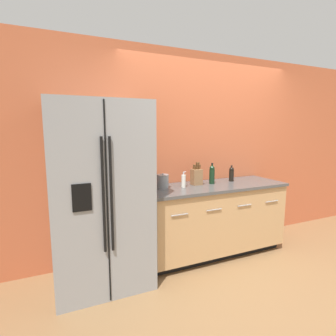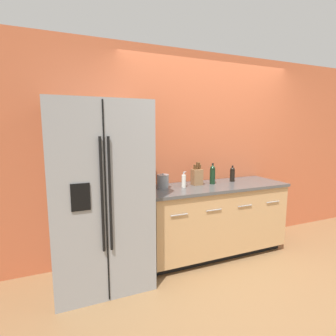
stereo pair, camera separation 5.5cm
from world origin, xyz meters
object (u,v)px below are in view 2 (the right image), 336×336
object	(u,v)px
oil_bottle	(232,174)
steel_canister	(163,181)
wine_bottle	(213,174)
soap_dispenser	(184,181)
knife_block	(197,176)
refrigerator	(100,195)

from	to	relation	value
oil_bottle	steel_canister	world-z (taller)	oil_bottle
wine_bottle	soap_dispenser	xyz separation A→B (m)	(-0.43, -0.04, -0.04)
soap_dispenser	steel_canister	bearing A→B (deg)	169.35
wine_bottle	steel_canister	distance (m)	0.68
knife_block	steel_canister	distance (m)	0.47
soap_dispenser	steel_canister	world-z (taller)	soap_dispenser
knife_block	oil_bottle	size ratio (longest dim) A/B	1.35
knife_block	soap_dispenser	bearing A→B (deg)	-164.48
knife_block	steel_canister	xyz separation A→B (m)	(-0.47, -0.01, -0.02)
refrigerator	oil_bottle	xyz separation A→B (m)	(1.77, 0.16, 0.08)
refrigerator	soap_dispenser	bearing A→B (deg)	5.25
knife_block	wine_bottle	world-z (taller)	knife_block
refrigerator	oil_bottle	size ratio (longest dim) A/B	8.77
wine_bottle	soap_dispenser	size ratio (longest dim) A/B	1.40
refrigerator	steel_canister	world-z (taller)	refrigerator
wine_bottle	knife_block	bearing A→B (deg)	175.00
steel_canister	oil_bottle	bearing A→B (deg)	1.35
refrigerator	steel_canister	xyz separation A→B (m)	(0.75, 0.14, 0.06)
knife_block	soap_dispenser	xyz separation A→B (m)	(-0.21, -0.06, -0.03)
refrigerator	wine_bottle	distance (m)	1.44
soap_dispenser	oil_bottle	distance (m)	0.76
wine_bottle	steel_canister	world-z (taller)	wine_bottle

